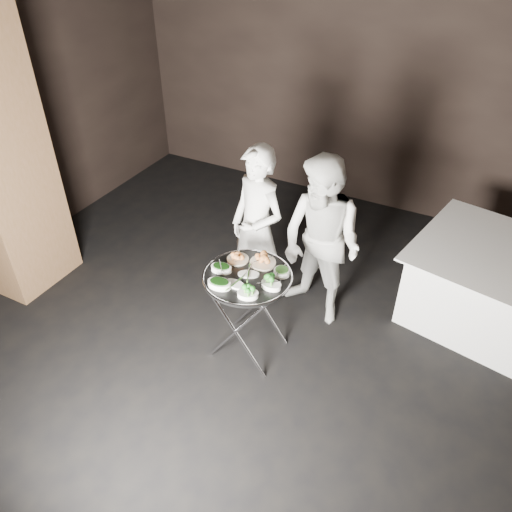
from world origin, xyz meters
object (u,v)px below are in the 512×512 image
at_px(waiter_left, 257,229).
at_px(waiter_right, 321,243).
at_px(tray_stand, 248,311).
at_px(dining_table, 486,285).
at_px(serving_tray, 247,277).

height_order(waiter_left, waiter_right, waiter_right).
height_order(tray_stand, waiter_left, waiter_left).
relative_size(waiter_left, dining_table, 1.22).
bearing_deg(waiter_right, waiter_left, -157.22).
xyz_separation_m(waiter_left, dining_table, (2.03, 0.73, -0.43)).
height_order(serving_tray, dining_table, serving_tray).
distance_m(tray_stand, dining_table, 2.27).
relative_size(tray_stand, serving_tray, 1.14).
xyz_separation_m(serving_tray, waiter_left, (-0.27, 0.69, -0.02)).
relative_size(serving_tray, waiter_right, 0.45).
distance_m(serving_tray, dining_table, 2.31).
height_order(tray_stand, waiter_right, waiter_right).
bearing_deg(dining_table, waiter_right, -154.28).
distance_m(tray_stand, serving_tray, 0.37).
height_order(waiter_right, dining_table, waiter_right).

